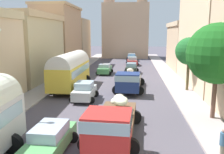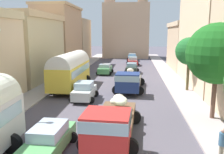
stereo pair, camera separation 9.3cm
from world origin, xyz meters
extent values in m
plane|color=#4D4853|center=(0.00, 27.00, 0.00)|extent=(154.00, 154.00, 0.00)
cube|color=#9A9493|center=(-7.25, 27.00, 0.07)|extent=(2.50, 70.00, 0.14)
cube|color=#A59795|center=(7.25, 27.00, 0.07)|extent=(2.50, 70.00, 0.14)
cube|color=#C5B488|center=(-11.11, 24.56, 3.88)|extent=(5.23, 11.98, 7.76)
cube|color=tan|center=(-11.11, 24.56, 8.13)|extent=(5.75, 11.98, 0.75)
cube|color=tan|center=(-11.38, 37.14, 5.21)|extent=(5.76, 11.56, 10.42)
cube|color=tan|center=(-11.38, 37.14, 10.62)|extent=(6.34, 11.56, 0.40)
cube|color=tan|center=(-11.01, 48.23, 4.55)|extent=(5.03, 9.19, 9.09)
cube|color=beige|center=(10.83, 23.01, 6.77)|extent=(4.66, 13.70, 13.54)
cube|color=tan|center=(10.57, 36.03, 3.55)|extent=(4.14, 11.87, 7.11)
cube|color=#CEB290|center=(10.57, 36.03, 7.46)|extent=(4.55, 11.87, 0.70)
cube|color=tan|center=(0.00, 54.73, 6.50)|extent=(11.05, 7.35, 13.00)
cube|color=tan|center=(-3.87, 52.90, 9.64)|extent=(2.33, 2.33, 19.28)
cube|color=tan|center=(3.87, 52.90, 9.64)|extent=(2.33, 2.33, 19.28)
cylinder|color=black|center=(-3.74, 5.80, 0.50)|extent=(1.00, 0.35, 1.00)
cube|color=yellow|center=(-4.63, 20.06, 1.62)|extent=(2.52, 8.88, 2.23)
cylinder|color=silver|center=(-4.63, 20.06, 2.73)|extent=(2.47, 8.70, 2.43)
cube|color=#99B7C6|center=(-4.63, 20.06, 2.11)|extent=(2.56, 8.17, 0.71)
cylinder|color=black|center=(-5.82, 22.80, 0.50)|extent=(1.00, 0.35, 1.00)
cylinder|color=black|center=(-3.46, 22.81, 0.50)|extent=(1.00, 0.35, 1.00)
cylinder|color=black|center=(-5.80, 17.30, 0.50)|extent=(1.00, 0.35, 1.00)
cylinder|color=black|center=(-3.44, 17.31, 0.50)|extent=(1.00, 0.35, 1.00)
cube|color=red|center=(1.10, 5.96, 1.36)|extent=(2.36, 2.17, 1.81)
cube|color=#99B7C6|center=(1.10, 5.96, 1.86)|extent=(2.40, 2.25, 0.58)
cube|color=brown|center=(1.26, 9.50, 0.73)|extent=(2.49, 5.13, 0.55)
ellipsoid|color=beige|center=(1.27, 11.05, 1.28)|extent=(0.87, 0.97, 0.55)
ellipsoid|color=beige|center=(1.30, 8.48, 1.28)|extent=(0.92, 0.87, 0.56)
ellipsoid|color=silver|center=(1.12, 7.97, 1.25)|extent=(0.99, 0.93, 0.50)
ellipsoid|color=beige|center=(1.33, 10.94, 1.62)|extent=(0.89, 0.76, 0.52)
ellipsoid|color=beige|center=(1.20, 10.27, 1.58)|extent=(1.08, 1.13, 0.48)
ellipsoid|color=silver|center=(1.62, 10.38, 1.61)|extent=(0.99, 1.04, 0.51)
ellipsoid|color=beige|center=(1.57, 9.21, 1.86)|extent=(1.12, 1.16, 0.45)
cylinder|color=black|center=(2.24, 6.12, 0.45)|extent=(0.90, 0.31, 0.90)
cylinder|color=black|center=(-0.02, 6.22, 0.45)|extent=(0.90, 0.31, 0.90)
cylinder|color=black|center=(2.44, 10.37, 0.45)|extent=(0.90, 0.32, 0.90)
cylinder|color=black|center=(0.17, 10.48, 0.45)|extent=(0.90, 0.32, 0.90)
cube|color=navy|center=(1.73, 17.61, 1.33)|extent=(2.38, 2.18, 1.77)
cube|color=#99B7C6|center=(1.73, 17.61, 1.83)|extent=(2.43, 2.26, 0.57)
cube|color=#4D463C|center=(1.93, 21.27, 0.73)|extent=(2.55, 5.39, 0.55)
ellipsoid|color=beige|center=(2.07, 20.73, 1.30)|extent=(1.06, 1.04, 0.59)
ellipsoid|color=silver|center=(2.18, 22.49, 1.24)|extent=(0.88, 0.73, 0.49)
ellipsoid|color=silver|center=(2.47, 21.94, 1.29)|extent=(0.84, 1.00, 0.58)
ellipsoid|color=beige|center=(1.85, 22.89, 1.65)|extent=(0.99, 0.88, 0.54)
cylinder|color=black|center=(2.88, 17.80, 0.45)|extent=(0.90, 0.31, 0.90)
cylinder|color=black|center=(0.61, 17.93, 0.45)|extent=(0.90, 0.31, 0.90)
cylinder|color=black|center=(3.12, 22.19, 0.45)|extent=(0.90, 0.31, 0.90)
cylinder|color=black|center=(0.85, 22.32, 0.45)|extent=(0.90, 0.31, 0.90)
cube|color=#232C22|center=(1.90, 30.75, 0.66)|extent=(1.76, 4.01, 0.77)
cube|color=#8FB4CE|center=(1.90, 30.75, 1.30)|extent=(1.50, 2.11, 0.52)
cylinder|color=black|center=(2.66, 29.49, 0.30)|extent=(0.60, 0.21, 0.60)
cylinder|color=black|center=(1.05, 29.55, 0.30)|extent=(0.60, 0.21, 0.60)
cylinder|color=black|center=(2.75, 31.94, 0.30)|extent=(0.60, 0.21, 0.60)
cylinder|color=black|center=(1.14, 32.00, 0.30)|extent=(0.60, 0.21, 0.60)
cube|color=#AF2E2C|center=(1.92, 39.85, 0.64)|extent=(1.99, 4.27, 0.74)
cube|color=#9BC4D0|center=(1.92, 39.85, 1.29)|extent=(1.68, 2.25, 0.57)
cylinder|color=black|center=(2.88, 38.59, 0.30)|extent=(0.60, 0.21, 0.60)
cylinder|color=black|center=(1.09, 38.51, 0.30)|extent=(0.60, 0.21, 0.60)
cylinder|color=black|center=(2.75, 41.19, 0.30)|extent=(0.60, 0.21, 0.60)
cylinder|color=black|center=(0.96, 41.10, 0.30)|extent=(0.60, 0.21, 0.60)
cube|color=#3A88C7|center=(1.71, 46.92, 0.69)|extent=(1.76, 4.30, 0.84)
cube|color=#91BACF|center=(1.71, 46.92, 1.34)|extent=(1.54, 2.24, 0.47)
cylinder|color=black|center=(2.58, 45.60, 0.30)|extent=(0.60, 0.21, 0.60)
cylinder|color=black|center=(0.87, 45.58, 0.30)|extent=(0.60, 0.21, 0.60)
cylinder|color=black|center=(2.56, 48.26, 0.30)|extent=(0.60, 0.21, 0.60)
cylinder|color=black|center=(0.84, 48.24, 0.30)|extent=(0.60, 0.21, 0.60)
cube|color=#549C58|center=(-1.84, 5.98, 0.61)|extent=(1.75, 4.11, 0.68)
cube|color=#9DADC6|center=(-1.84, 5.98, 1.21)|extent=(1.49, 2.15, 0.53)
cylinder|color=black|center=(-2.61, 7.27, 0.30)|extent=(0.60, 0.21, 0.60)
cylinder|color=black|center=(-0.99, 7.21, 0.30)|extent=(0.60, 0.21, 0.60)
cube|color=silver|center=(-2.15, 15.72, 0.67)|extent=(1.67, 3.67, 0.81)
cube|color=#A1BCCE|center=(-2.15, 15.72, 1.37)|extent=(1.47, 1.91, 0.59)
cylinder|color=black|center=(-2.98, 16.85, 0.30)|extent=(0.60, 0.21, 0.60)
cylinder|color=black|center=(-1.32, 16.85, 0.30)|extent=(0.60, 0.21, 0.60)
cylinder|color=black|center=(-2.98, 14.58, 0.30)|extent=(0.60, 0.21, 0.60)
cylinder|color=black|center=(-1.32, 14.58, 0.30)|extent=(0.60, 0.21, 0.60)
cube|color=#478D52|center=(-2.06, 29.58, 0.64)|extent=(1.79, 3.92, 0.75)
cube|color=#A3B3BE|center=(-2.06, 29.58, 1.26)|extent=(1.54, 2.05, 0.49)
cylinder|color=black|center=(-2.88, 30.80, 0.30)|extent=(0.60, 0.21, 0.60)
cylinder|color=black|center=(-1.18, 30.76, 0.30)|extent=(0.60, 0.21, 0.60)
cylinder|color=black|center=(-2.93, 28.39, 0.30)|extent=(0.60, 0.21, 0.60)
cylinder|color=black|center=(-1.23, 28.35, 0.30)|extent=(0.60, 0.21, 0.60)
cylinder|color=gray|center=(6.44, 5.67, 0.56)|extent=(0.23, 0.23, 0.84)
cylinder|color=#3C6484|center=(6.44, 5.67, 1.29)|extent=(0.35, 0.35, 0.61)
sphere|color=tan|center=(6.44, 5.67, 1.69)|extent=(0.20, 0.20, 0.20)
cylinder|color=brown|center=(7.90, 11.66, 1.56)|extent=(0.30, 0.30, 3.12)
sphere|color=#18571B|center=(7.90, 11.66, 4.67)|extent=(4.13, 4.13, 4.13)
cylinder|color=brown|center=(7.90, 19.95, 1.57)|extent=(0.29, 0.29, 3.15)
sphere|color=#1F6029|center=(7.90, 19.95, 4.21)|extent=(2.83, 2.83, 2.83)
camera|label=1|loc=(2.35, -4.73, 6.03)|focal=37.61mm
camera|label=2|loc=(2.44, -4.73, 6.03)|focal=37.61mm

